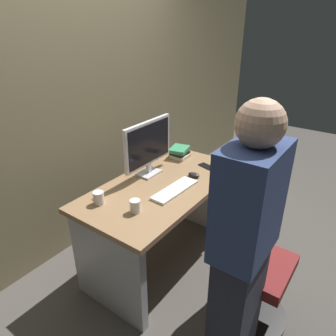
{
  "coord_description": "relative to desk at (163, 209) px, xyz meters",
  "views": [
    {
      "loc": [
        -1.71,
        -1.28,
        1.93
      ],
      "look_at": [
        0.0,
        -0.05,
        0.91
      ],
      "focal_mm": 33.02,
      "sensor_mm": 36.0,
      "label": 1
    }
  ],
  "objects": [
    {
      "name": "wall_back",
      "position": [
        0.0,
        0.86,
        0.98
      ],
      "size": [
        6.4,
        0.1,
        3.0
      ],
      "primitive_type": "cube",
      "color": "#8C7F5B",
      "rests_on": "ground"
    },
    {
      "name": "mouse",
      "position": [
        0.24,
        -0.14,
        0.25
      ],
      "size": [
        0.06,
        0.1,
        0.03
      ],
      "primitive_type": "ellipsoid",
      "color": "black",
      "rests_on": "desk"
    },
    {
      "name": "ground_plane",
      "position": [
        0.0,
        0.0,
        -0.52
      ],
      "size": [
        9.0,
        9.0,
        0.0
      ],
      "primitive_type": "plane",
      "color": "#4C4742"
    },
    {
      "name": "person_at_desk",
      "position": [
        -0.47,
        -0.87,
        0.32
      ],
      "size": [
        0.4,
        0.24,
        1.64
      ],
      "color": "#262838",
      "rests_on": "ground"
    },
    {
      "name": "handbag",
      "position": [
        0.86,
        -0.53,
        -0.38
      ],
      "size": [
        0.34,
        0.14,
        0.38
      ],
      "color": "brown",
      "rests_on": "ground"
    },
    {
      "name": "monitor",
      "position": [
        0.07,
        0.19,
        0.49
      ],
      "size": [
        0.54,
        0.14,
        0.46
      ],
      "color": "silver",
      "rests_on": "desk"
    },
    {
      "name": "book_stack",
      "position": [
        0.51,
        0.18,
        0.29
      ],
      "size": [
        0.22,
        0.19,
        0.09
      ],
      "color": "beige",
      "rests_on": "desk"
    },
    {
      "name": "cell_phone",
      "position": [
        0.47,
        -0.13,
        0.24
      ],
      "size": [
        0.11,
        0.16,
        0.01
      ],
      "primitive_type": "cube",
      "rotation": [
        0.0,
        0.0,
        -0.28
      ],
      "color": "black",
      "rests_on": "desk"
    },
    {
      "name": "desk",
      "position": [
        0.0,
        0.0,
        0.0
      ],
      "size": [
        1.41,
        0.74,
        0.76
      ],
      "color": "#93704C",
      "rests_on": "ground"
    },
    {
      "name": "office_chair",
      "position": [
        -0.11,
        -0.79,
        -0.09
      ],
      "size": [
        0.52,
        0.52,
        0.94
      ],
      "color": "black",
      "rests_on": "ground"
    },
    {
      "name": "cup_near_keyboard",
      "position": [
        -0.43,
        -0.09,
        0.28
      ],
      "size": [
        0.07,
        0.07,
        0.09
      ],
      "primitive_type": "cylinder",
      "color": "white",
      "rests_on": "desk"
    },
    {
      "name": "cup_by_monitor",
      "position": [
        -0.5,
        0.19,
        0.28
      ],
      "size": [
        0.08,
        0.08,
        0.09
      ],
      "primitive_type": "cylinder",
      "color": "silver",
      "rests_on": "desk"
    },
    {
      "name": "keyboard",
      "position": [
        -0.04,
        -0.14,
        0.25
      ],
      "size": [
        0.44,
        0.15,
        0.02
      ],
      "primitive_type": "cube",
      "rotation": [
        0.0,
        0.0,
        -0.05
      ],
      "color": "white",
      "rests_on": "desk"
    }
  ]
}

